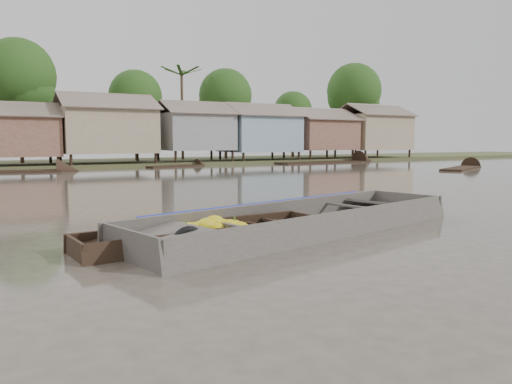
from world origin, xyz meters
TOP-DOWN VIEW (x-y plane):
  - ground at (0.00, 0.00)m, footprint 120.00×120.00m
  - riverbank at (3.03, 31.86)m, footprint 120.00×12.47m
  - banana_boat at (-2.28, 0.48)m, footprint 5.20×1.70m
  - viewer_boat at (0.07, 0.53)m, footprint 8.72×4.06m
  - distant_boats at (12.13, 23.44)m, footprint 34.32×15.03m

SIDE VIEW (x-z plane):
  - distant_boats at x=12.13m, z-range -0.22..0.12m
  - ground at x=0.00m, z-range 0.00..0.00m
  - viewer_boat at x=0.07m, z-range -0.26..0.42m
  - banana_boat at x=-2.28m, z-range -0.23..0.49m
  - riverbank at x=3.03m, z-range -2.04..8.18m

